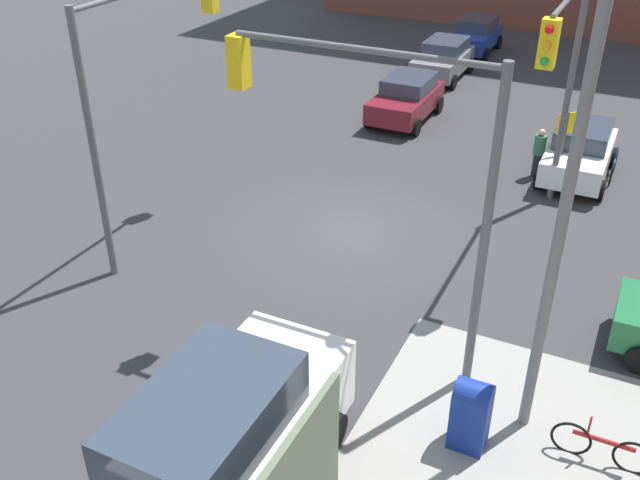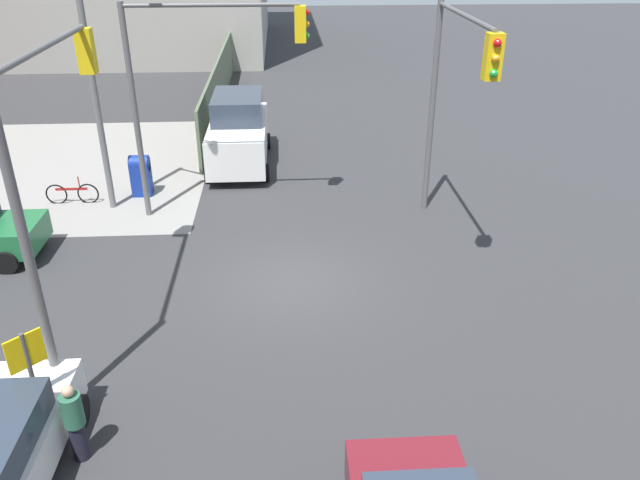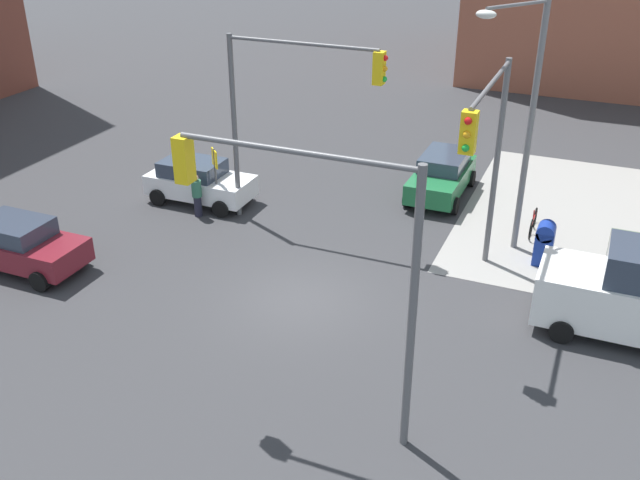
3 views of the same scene
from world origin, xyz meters
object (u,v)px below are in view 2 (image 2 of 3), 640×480
at_px(traffic_signal_se_corner, 453,82).
at_px(street_lamp_corner, 98,64).
at_px(mailbox_blue, 141,174).
at_px(pedestrian_crossing, 75,422).
at_px(traffic_signal_nw_corner, 53,146).
at_px(bicycle_leaning_on_fence, 72,194).
at_px(traffic_signal_ne_corner, 200,69).
at_px(van_white_delivery, 239,131).

xyz_separation_m(traffic_signal_se_corner, street_lamp_corner, (2.55, 9.99, 0.07)).
bearing_deg(mailbox_blue, traffic_signal_se_corner, -111.57).
height_order(traffic_signal_se_corner, pedestrian_crossing, traffic_signal_se_corner).
xyz_separation_m(traffic_signal_nw_corner, pedestrian_crossing, (-3.41, -0.70, -3.81)).
bearing_deg(bicycle_leaning_on_fence, traffic_signal_se_corner, -105.10).
xyz_separation_m(traffic_signal_ne_corner, mailbox_blue, (1.70, 2.53, -3.86)).
bearing_deg(pedestrian_crossing, street_lamp_corner, 92.09).
xyz_separation_m(traffic_signal_nw_corner, bicycle_leaning_on_fence, (7.99, 2.70, -4.29)).
distance_m(traffic_signal_ne_corner, street_lamp_corner, 3.07).
height_order(traffic_signal_se_corner, traffic_signal_ne_corner, same).
distance_m(traffic_signal_nw_corner, traffic_signal_ne_corner, 7.18).
distance_m(mailbox_blue, van_white_delivery, 4.40).
xyz_separation_m(traffic_signal_se_corner, pedestrian_crossing, (-8.24, 8.30, -3.80)).
relative_size(traffic_signal_nw_corner, bicycle_leaning_on_fence, 3.71).
height_order(traffic_signal_nw_corner, bicycle_leaning_on_fence, traffic_signal_nw_corner).
xyz_separation_m(traffic_signal_nw_corner, street_lamp_corner, (7.38, 0.99, 0.07)).
distance_m(traffic_signal_ne_corner, pedestrian_crossing, 11.06).
height_order(traffic_signal_nw_corner, van_white_delivery, traffic_signal_nw_corner).
xyz_separation_m(traffic_signal_nw_corner, traffic_signal_ne_corner, (6.89, -2.03, -0.01)).
height_order(traffic_signal_se_corner, mailbox_blue, traffic_signal_se_corner).
bearing_deg(traffic_signal_ne_corner, van_white_delivery, -8.15).
height_order(traffic_signal_ne_corner, street_lamp_corner, street_lamp_corner).
height_order(traffic_signal_ne_corner, mailbox_blue, traffic_signal_ne_corner).
height_order(traffic_signal_nw_corner, street_lamp_corner, street_lamp_corner).
relative_size(traffic_signal_se_corner, van_white_delivery, 1.20).
relative_size(traffic_signal_nw_corner, street_lamp_corner, 0.81).
distance_m(street_lamp_corner, pedestrian_crossing, 11.59).
bearing_deg(traffic_signal_se_corner, traffic_signal_nw_corner, 118.24).
relative_size(street_lamp_corner, pedestrian_crossing, 5.01).
relative_size(street_lamp_corner, bicycle_leaning_on_fence, 4.57).
xyz_separation_m(traffic_signal_se_corner, van_white_delivery, (6.73, 6.30, -3.35)).
distance_m(street_lamp_corner, bicycle_leaning_on_fence, 4.72).
xyz_separation_m(traffic_signal_ne_corner, street_lamp_corner, (0.49, 3.02, 0.08)).
relative_size(mailbox_blue, bicycle_leaning_on_fence, 0.82).
xyz_separation_m(traffic_signal_se_corner, traffic_signal_ne_corner, (2.06, 6.97, -0.00)).
bearing_deg(pedestrian_crossing, traffic_signal_se_corner, 37.97).
distance_m(traffic_signal_se_corner, bicycle_leaning_on_fence, 12.85).
bearing_deg(mailbox_blue, street_lamp_corner, 157.73).
distance_m(van_white_delivery, bicycle_leaning_on_fence, 6.54).
xyz_separation_m(pedestrian_crossing, bicycle_leaning_on_fence, (11.40, 3.40, -0.48)).
distance_m(traffic_signal_se_corner, van_white_delivery, 9.81).
bearing_deg(traffic_signal_se_corner, traffic_signal_ne_corner, 73.56).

